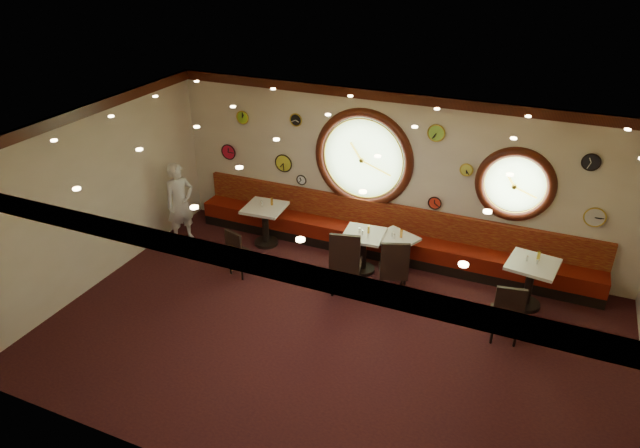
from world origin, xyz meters
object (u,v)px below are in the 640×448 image
at_px(chair_b, 345,259).
at_px(condiment_d_pepper, 537,262).
at_px(condiment_d_bottle, 539,256).
at_px(table_c, 394,251).
at_px(condiment_b_pepper, 363,232).
at_px(table_d, 530,279).
at_px(condiment_b_salt, 360,230).
at_px(condiment_a_pepper, 262,204).
at_px(chair_a, 238,250).
at_px(condiment_a_bottle, 272,201).
at_px(condiment_d_salt, 527,258).
at_px(waiter, 180,203).
at_px(condiment_a_salt, 262,203).
at_px(chair_d, 508,310).
at_px(chair_c, 394,266).
at_px(condiment_c_salt, 392,234).
at_px(condiment_c_bottle, 401,233).
at_px(table_a, 265,221).
at_px(condiment_c_pepper, 394,236).
at_px(condiment_b_bottle, 369,230).
at_px(table_b, 363,247).

relative_size(chair_b, condiment_d_pepper, 9.02).
bearing_deg(condiment_d_bottle, chair_b, -161.51).
height_order(table_c, condiment_b_pepper, condiment_b_pepper).
xyz_separation_m(table_d, condiment_b_salt, (-3.03, -0.06, 0.31)).
bearing_deg(condiment_b_salt, condiment_a_pepper, 175.67).
relative_size(chair_a, condiment_a_bottle, 3.79).
relative_size(condiment_d_salt, waiter, 0.06).
bearing_deg(condiment_a_salt, condiment_b_pepper, -7.24).
height_order(chair_d, condiment_d_bottle, chair_d).
bearing_deg(condiment_d_bottle, condiment_a_pepper, -179.90).
xyz_separation_m(table_d, chair_c, (-2.17, -0.67, 0.11)).
xyz_separation_m(chair_b, condiment_c_salt, (0.52, 1.02, 0.09)).
bearing_deg(condiment_d_salt, condiment_a_bottle, 177.25).
bearing_deg(condiment_c_bottle, table_d, -3.81).
relative_size(condiment_b_pepper, condiment_c_bottle, 0.56).
height_order(condiment_d_salt, waiter, waiter).
xyz_separation_m(condiment_d_salt, condiment_b_pepper, (-2.84, -0.12, -0.06)).
height_order(chair_d, condiment_c_bottle, chair_d).
height_order(condiment_a_salt, condiment_b_salt, condiment_a_salt).
distance_m(table_a, table_d, 5.10).
xyz_separation_m(condiment_c_pepper, condiment_b_bottle, (-0.47, -0.06, 0.07)).
relative_size(condiment_b_salt, condiment_d_salt, 1.06).
height_order(condiment_a_pepper, condiment_c_pepper, condiment_a_pepper).
bearing_deg(waiter, chair_b, -71.77).
bearing_deg(chair_b, condiment_a_salt, 140.60).
relative_size(chair_b, chair_d, 1.18).
bearing_deg(table_c, condiment_b_bottle, -168.47).
relative_size(table_c, table_d, 1.02).
xyz_separation_m(condiment_d_salt, condiment_d_pepper, (0.16, -0.04, -0.00)).
relative_size(condiment_b_salt, condiment_c_bottle, 0.61).
bearing_deg(condiment_c_salt, condiment_a_bottle, 176.83).
xyz_separation_m(table_a, condiment_a_salt, (-0.09, 0.05, 0.36)).
height_order(condiment_d_salt, condiment_a_bottle, condiment_a_bottle).
bearing_deg(condiment_d_pepper, condiment_a_bottle, 176.91).
height_order(condiment_b_salt, condiment_c_salt, condiment_b_salt).
bearing_deg(condiment_d_bottle, condiment_b_bottle, -177.74).
height_order(chair_a, condiment_b_salt, chair_a).
bearing_deg(condiment_b_bottle, chair_c, -43.86).
xyz_separation_m(chair_a, condiment_b_bottle, (2.12, 1.11, 0.33)).
bearing_deg(condiment_d_bottle, waiter, -175.77).
bearing_deg(waiter, table_c, -57.65).
bearing_deg(condiment_c_salt, chair_d, -29.42).
distance_m(table_d, condiment_d_bottle, 0.42).
height_order(table_b, condiment_c_salt, condiment_c_salt).
height_order(chair_c, chair_d, chair_c).
distance_m(table_d, condiment_c_pepper, 2.41).
bearing_deg(table_b, condiment_c_salt, 18.63).
bearing_deg(table_b, table_c, 14.34).
xyz_separation_m(table_d, chair_b, (-2.98, -0.90, 0.17)).
distance_m(condiment_b_salt, condiment_b_bottle, 0.17).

